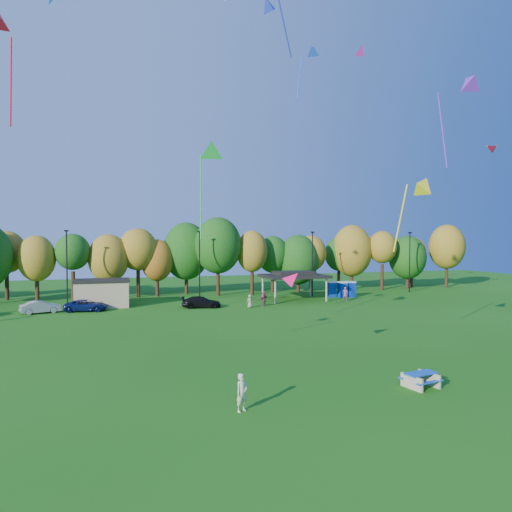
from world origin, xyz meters
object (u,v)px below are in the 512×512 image
object	(u,v)px
picnic_table	(421,379)
car_b	(41,307)
porta_potties	(341,289)
kite_flyer	(242,393)
car_d	(201,302)
car_c	(86,305)

from	to	relation	value
picnic_table	car_b	distance (m)	40.41
porta_potties	picnic_table	size ratio (longest dim) A/B	1.82
picnic_table	kite_flyer	world-z (taller)	kite_flyer
car_b	car_d	bearing A→B (deg)	-110.56
porta_potties	car_c	world-z (taller)	porta_potties
car_c	picnic_table	bearing A→B (deg)	-143.69
porta_potties	kite_flyer	size ratio (longest dim) A/B	2.14
porta_potties	car_c	distance (m)	33.11
porta_potties	kite_flyer	world-z (taller)	porta_potties
porta_potties	car_d	distance (m)	20.70
kite_flyer	car_d	size ratio (longest dim) A/B	0.38
kite_flyer	car_d	world-z (taller)	kite_flyer
car_b	car_c	distance (m)	4.57
kite_flyer	car_b	world-z (taller)	kite_flyer
picnic_table	car_d	world-z (taller)	car_d
kite_flyer	car_c	size ratio (longest dim) A/B	0.38
picnic_table	car_d	xyz separation A→B (m)	(-5.98, 31.95, 0.20)
car_d	car_b	bearing A→B (deg)	97.17
kite_flyer	car_c	bearing A→B (deg)	77.00
car_b	car_c	xyz separation A→B (m)	(4.56, 0.11, -0.04)
car_c	car_d	xyz separation A→B (m)	(12.69, -1.22, 0.02)
picnic_table	car_d	distance (m)	32.50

